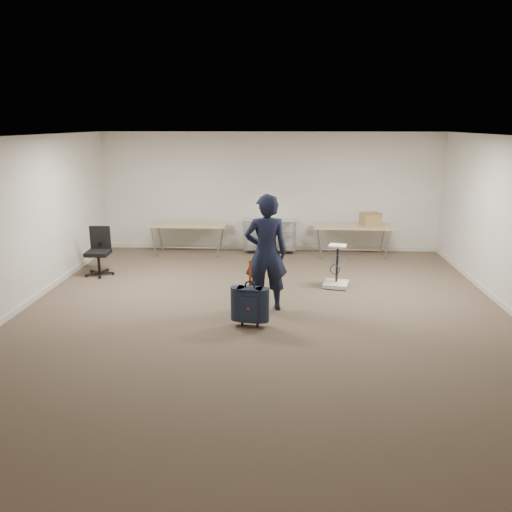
{
  "coord_description": "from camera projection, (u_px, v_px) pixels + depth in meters",
  "views": [
    {
      "loc": [
        0.29,
        -7.33,
        3.0
      ],
      "look_at": [
        -0.12,
        0.3,
        0.95
      ],
      "focal_mm": 35.0,
      "sensor_mm": 36.0,
      "label": 1
    }
  ],
  "objects": [
    {
      "name": "ground",
      "position": [
        262.0,
        319.0,
        7.86
      ],
      "size": [
        9.0,
        9.0,
        0.0
      ],
      "primitive_type": "plane",
      "color": "#4C3C2E",
      "rests_on": "ground"
    },
    {
      "name": "room_shell",
      "position": [
        266.0,
        288.0,
        9.18
      ],
      "size": [
        8.0,
        9.0,
        9.0
      ],
      "color": "beige",
      "rests_on": "ground"
    },
    {
      "name": "folding_table_left",
      "position": [
        188.0,
        226.0,
        11.59
      ],
      "size": [
        1.8,
        0.75,
        0.73
      ],
      "color": "tan",
      "rests_on": "ground"
    },
    {
      "name": "folding_table_right",
      "position": [
        353.0,
        228.0,
        11.4
      ],
      "size": [
        1.8,
        0.75,
        0.73
      ],
      "color": "tan",
      "rests_on": "ground"
    },
    {
      "name": "wire_shelf",
      "position": [
        270.0,
        234.0,
        11.8
      ],
      "size": [
        1.22,
        0.47,
        0.8
      ],
      "color": "silver",
      "rests_on": "ground"
    },
    {
      "name": "person",
      "position": [
        266.0,
        253.0,
        8.05
      ],
      "size": [
        0.77,
        0.57,
        1.93
      ],
      "primitive_type": "imported",
      "rotation": [
        0.0,
        0.0,
        3.31
      ],
      "color": "black",
      "rests_on": "ground"
    },
    {
      "name": "suitcase",
      "position": [
        250.0,
        304.0,
        7.5
      ],
      "size": [
        0.4,
        0.27,
        1.04
      ],
      "color": "#161D32",
      "rests_on": "ground"
    },
    {
      "name": "office_chair",
      "position": [
        99.0,
        260.0,
        10.12
      ],
      "size": [
        0.59,
        0.59,
        0.97
      ],
      "color": "black",
      "rests_on": "ground"
    },
    {
      "name": "equipment_cart",
      "position": [
        336.0,
        276.0,
        9.36
      ],
      "size": [
        0.53,
        0.53,
        0.81
      ],
      "color": "beige",
      "rests_on": "ground"
    },
    {
      "name": "cardboard_box",
      "position": [
        370.0,
        219.0,
        11.29
      ],
      "size": [
        0.49,
        0.43,
        0.31
      ],
      "primitive_type": "cube",
      "rotation": [
        0.0,
        0.0,
        0.35
      ],
      "color": "#9E7349",
      "rests_on": "folding_table_right"
    }
  ]
}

